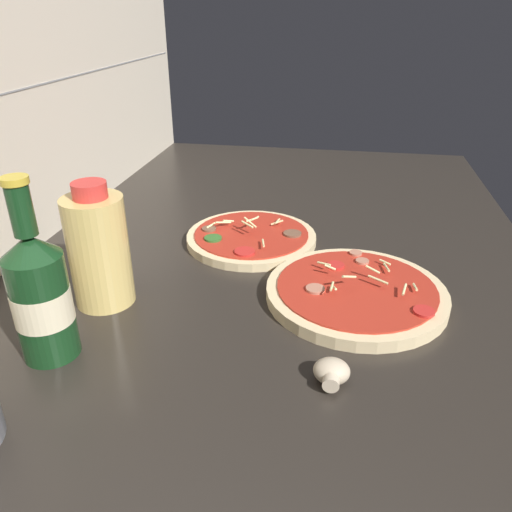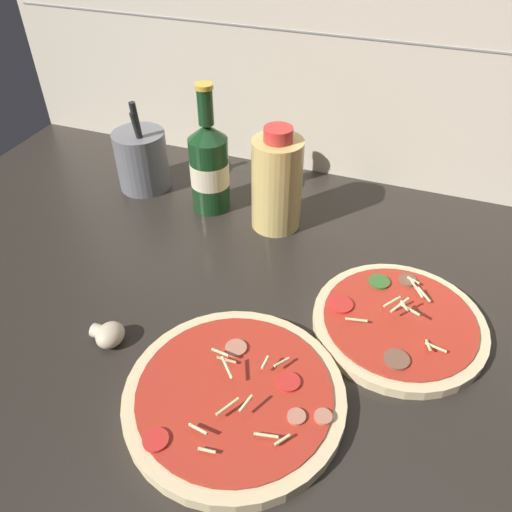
{
  "view_description": "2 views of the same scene",
  "coord_description": "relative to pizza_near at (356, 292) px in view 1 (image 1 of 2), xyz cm",
  "views": [
    {
      "loc": [
        -74.54,
        -9.46,
        42.81
      ],
      "look_at": [
        -5.17,
        2.77,
        7.23
      ],
      "focal_mm": 35.0,
      "sensor_mm": 36.0,
      "label": 1
    },
    {
      "loc": [
        7.35,
        -46.19,
        56.1
      ],
      "look_at": [
        -12.47,
        7.95,
        8.15
      ],
      "focal_mm": 35.0,
      "sensor_mm": 36.0,
      "label": 2
    }
  ],
  "objects": [
    {
      "name": "counter_slab",
      "position": [
        7.55,
        13.14,
        -2.32
      ],
      "size": [
        160.0,
        90.0,
        2.5
      ],
      "color": "#28231E",
      "rests_on": "ground"
    },
    {
      "name": "pizza_near",
      "position": [
        0.0,
        0.0,
        0.0
      ],
      "size": [
        27.39,
        27.39,
        5.17
      ],
      "color": "beige",
      "rests_on": "counter_slab"
    },
    {
      "name": "pizza_far",
      "position": [
        17.29,
        19.44,
        -0.15
      ],
      "size": [
        24.41,
        24.41,
        4.96
      ],
      "color": "beige",
      "rests_on": "counter_slab"
    },
    {
      "name": "beer_bottle",
      "position": [
        -20.32,
        38.6,
        7.62
      ],
      "size": [
        7.12,
        7.12,
        23.66
      ],
      "color": "#143819",
      "rests_on": "counter_slab"
    },
    {
      "name": "oil_bottle",
      "position": [
        -7.1,
        37.38,
        7.56
      ],
      "size": [
        8.73,
        8.73,
        18.77
      ],
      "color": "#D6B766",
      "rests_on": "counter_slab"
    },
    {
      "name": "mushroom_left",
      "position": [
        -19.84,
        2.93,
        0.46
      ],
      "size": [
        4.61,
        4.39,
        3.07
      ],
      "color": "beige",
      "rests_on": "counter_slab"
    }
  ]
}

